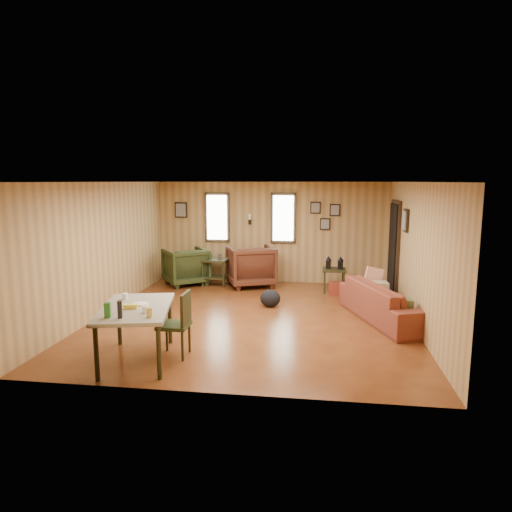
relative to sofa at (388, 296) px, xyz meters
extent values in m
cube|color=brown|center=(-2.36, -0.14, -0.45)|extent=(5.50, 6.00, 0.02)
cube|color=#997C5B|center=(-2.36, -0.14, 1.97)|extent=(5.50, 6.00, 0.02)
cube|color=tan|center=(-2.36, 2.87, 0.76)|extent=(5.50, 0.02, 2.40)
cube|color=tan|center=(-2.36, -3.15, 0.76)|extent=(5.50, 0.02, 2.40)
cube|color=tan|center=(-5.12, -0.14, 0.76)|extent=(0.02, 6.00, 2.40)
cube|color=tan|center=(0.40, -0.14, 0.76)|extent=(0.02, 6.00, 2.40)
cube|color=black|center=(-3.66, 2.83, 1.11)|extent=(0.60, 0.05, 1.20)
cube|color=#E0F2D1|center=(-3.66, 2.79, 1.11)|extent=(0.48, 0.04, 1.06)
cube|color=black|center=(-2.06, 2.83, 1.11)|extent=(0.60, 0.05, 1.20)
cube|color=#E0F2D1|center=(-2.06, 2.79, 1.11)|extent=(0.48, 0.04, 1.06)
cube|color=black|center=(-2.86, 2.81, 1.01)|extent=(0.07, 0.05, 0.12)
cylinder|color=silver|center=(-2.86, 2.75, 1.14)|extent=(0.07, 0.07, 0.14)
cube|color=black|center=(0.36, 1.81, 0.56)|extent=(0.06, 1.00, 2.05)
cube|color=black|center=(0.32, 1.81, 0.56)|extent=(0.04, 0.82, 1.90)
cube|color=black|center=(-1.31, 2.83, 1.36)|extent=(0.24, 0.04, 0.28)
cube|color=#9E998C|center=(-1.31, 2.80, 1.36)|extent=(0.19, 0.02, 0.22)
cube|color=black|center=(-0.86, 2.83, 1.31)|extent=(0.24, 0.04, 0.28)
cube|color=#9E998C|center=(-0.86, 2.80, 1.31)|extent=(0.19, 0.02, 0.22)
cube|color=black|center=(-1.08, 2.83, 0.98)|extent=(0.24, 0.04, 0.28)
cube|color=#9E998C|center=(-1.08, 2.80, 0.98)|extent=(0.19, 0.02, 0.22)
cube|color=black|center=(-4.56, 2.83, 1.28)|extent=(0.30, 0.04, 0.38)
cube|color=#9E998C|center=(-4.56, 2.80, 1.28)|extent=(0.24, 0.02, 0.31)
cube|color=black|center=(0.36, 0.71, 1.26)|extent=(0.04, 0.34, 0.42)
cube|color=#9E998C|center=(0.33, 0.71, 1.26)|extent=(0.02, 0.27, 0.34)
imported|color=brown|center=(0.00, 0.00, 0.00)|extent=(1.39, 2.35, 0.89)
imported|color=#4F2617|center=(-2.77, 2.31, 0.08)|extent=(1.29, 1.26, 1.04)
imported|color=#2B3518|center=(-4.31, 2.26, 0.03)|extent=(1.24, 1.23, 0.94)
cube|color=#2C2C13|center=(-3.60, 2.28, 0.16)|extent=(0.63, 0.58, 0.04)
cube|color=#2C2C13|center=(-3.60, 2.28, -0.25)|extent=(0.57, 0.52, 0.03)
cylinder|color=#2C2C13|center=(-3.86, 2.07, -0.15)|extent=(0.05, 0.05, 0.59)
cylinder|color=#2C2C13|center=(-3.36, 2.05, -0.15)|extent=(0.05, 0.05, 0.59)
cylinder|color=#2C2C13|center=(-3.84, 2.51, -0.15)|extent=(0.05, 0.05, 0.59)
cylinder|color=#2C2C13|center=(-3.34, 2.49, -0.15)|extent=(0.05, 0.05, 0.59)
cube|color=#3F392A|center=(-3.73, 2.29, 0.25)|extent=(0.11, 0.03, 0.14)
cube|color=#3F392A|center=(-3.49, 2.27, 0.25)|extent=(0.10, 0.03, 0.13)
cube|color=#2C2C13|center=(-0.87, 1.97, 0.06)|extent=(0.50, 0.50, 0.04)
cylinder|color=#2C2C13|center=(-1.07, 1.77, -0.19)|extent=(0.04, 0.04, 0.50)
cylinder|color=#2C2C13|center=(-0.67, 1.77, -0.19)|extent=(0.04, 0.04, 0.50)
cylinder|color=#2C2C13|center=(-1.07, 2.17, -0.19)|extent=(0.04, 0.04, 0.50)
cylinder|color=#2C2C13|center=(-0.67, 2.17, -0.19)|extent=(0.04, 0.04, 0.50)
cube|color=black|center=(-1.00, 1.97, 0.17)|extent=(0.11, 0.11, 0.18)
cone|color=black|center=(-1.00, 1.97, 0.31)|extent=(0.15, 0.15, 0.10)
cube|color=black|center=(-0.74, 1.97, 0.17)|extent=(0.11, 0.11, 0.18)
cone|color=black|center=(-0.74, 1.97, 0.31)|extent=(0.15, 0.15, 0.10)
cube|color=maroon|center=(-0.80, 1.75, -0.31)|extent=(0.39, 0.29, 0.27)
ellipsoid|color=black|center=(-2.13, 0.58, -0.27)|extent=(0.47, 0.40, 0.34)
cube|color=#4F5A32|center=(0.05, -0.63, 0.05)|extent=(0.47, 0.39, 0.14)
cube|color=red|center=(-0.14, 0.98, 0.14)|extent=(0.39, 0.14, 0.39)
cube|color=tan|center=(-0.09, 0.72, 0.03)|extent=(0.40, 0.32, 0.11)
cube|color=gray|center=(-3.64, -2.31, 0.29)|extent=(1.18, 1.63, 0.05)
cylinder|color=#2C2C13|center=(-3.86, -3.02, -0.09)|extent=(0.07, 0.07, 0.71)
cylinder|color=#2C2C13|center=(-3.13, -2.86, -0.09)|extent=(0.07, 0.07, 0.71)
cylinder|color=#2C2C13|center=(-4.14, -1.77, -0.09)|extent=(0.07, 0.07, 0.71)
cylinder|color=#2C2C13|center=(-3.41, -1.61, -0.09)|extent=(0.07, 0.07, 0.71)
cylinder|color=white|center=(-3.40, -2.56, 0.35)|extent=(0.09, 0.09, 0.09)
cylinder|color=white|center=(-3.93, -1.98, 0.35)|extent=(0.09, 0.09, 0.09)
cube|color=#225E23|center=(-3.78, -2.83, 0.40)|extent=(0.08, 0.08, 0.19)
cylinder|color=black|center=(-3.62, -2.84, 0.42)|extent=(0.07, 0.07, 0.22)
cylinder|color=tan|center=(-3.28, -2.74, 0.37)|extent=(0.08, 0.08, 0.12)
cylinder|color=white|center=(-3.61, -2.21, 0.32)|extent=(0.23, 0.23, 0.02)
cube|color=yellow|center=(-3.66, -2.42, 0.34)|extent=(0.19, 0.12, 0.06)
cube|color=#2B3518|center=(-3.19, -2.10, 0.00)|extent=(0.41, 0.41, 0.05)
cube|color=#2C2C13|center=(-3.01, -2.10, 0.25)|extent=(0.04, 0.39, 0.45)
cylinder|color=#2C2C13|center=(-3.35, -2.27, -0.23)|extent=(0.04, 0.04, 0.43)
cylinder|color=#2C2C13|center=(-3.02, -2.27, -0.23)|extent=(0.04, 0.04, 0.43)
cylinder|color=#2C2C13|center=(-3.35, -1.93, -0.23)|extent=(0.04, 0.04, 0.43)
cylinder|color=#2C2C13|center=(-3.02, -1.93, -0.23)|extent=(0.04, 0.04, 0.43)
camera|label=1|loc=(-1.23, -7.95, 1.97)|focal=32.00mm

